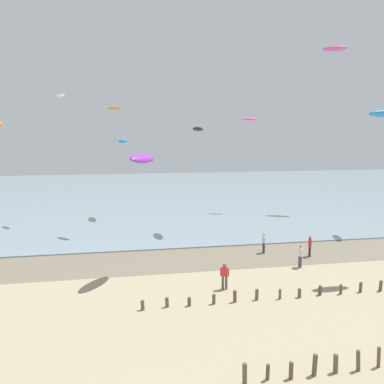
% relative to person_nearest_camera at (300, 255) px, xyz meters
% --- Properties ---
extents(wet_sand_strip, '(120.00, 6.16, 0.01)m').
position_rel_person_nearest_camera_xyz_m(wet_sand_strip, '(-10.47, 3.46, -0.91)').
color(wet_sand_strip, '#7A6D59').
rests_on(wet_sand_strip, ground).
extents(sea, '(160.00, 70.00, 0.10)m').
position_rel_person_nearest_camera_xyz_m(sea, '(-10.47, 41.53, -0.87)').
color(sea, '#7F939E').
rests_on(sea, ground).
extents(groyne_near, '(10.05, 0.36, 0.91)m').
position_rel_person_nearest_camera_xyz_m(groyne_near, '(-3.74, -12.91, -0.52)').
color(groyne_near, brown).
rests_on(groyne_near, ground).
extents(groyne_mid, '(20.56, 0.36, 0.73)m').
position_rel_person_nearest_camera_xyz_m(groyne_mid, '(-2.57, -5.23, -0.61)').
color(groyne_mid, brown).
rests_on(groyne_mid, ground).
extents(person_nearest_camera, '(0.22, 0.57, 1.71)m').
position_rel_person_nearest_camera_xyz_m(person_nearest_camera, '(0.00, 0.00, 0.00)').
color(person_nearest_camera, '#4C4C56').
rests_on(person_nearest_camera, ground).
extents(person_mid_beach, '(0.34, 0.54, 1.71)m').
position_rel_person_nearest_camera_xyz_m(person_mid_beach, '(1.98, 2.40, 0.00)').
color(person_mid_beach, '#232328').
rests_on(person_mid_beach, ground).
extents(person_right_flank, '(0.55, 0.32, 1.71)m').
position_rel_person_nearest_camera_xyz_m(person_right_flank, '(-6.67, -3.15, 0.00)').
color(person_right_flank, '#4C4C56').
rests_on(person_right_flank, ground).
extents(person_far_down_beach, '(0.27, 0.56, 1.71)m').
position_rel_person_nearest_camera_xyz_m(person_far_down_beach, '(-1.33, 4.04, 0.00)').
color(person_far_down_beach, '#383842').
rests_on(person_far_down_beach, ground).
extents(kite_aloft_0, '(2.12, 1.41, 0.50)m').
position_rel_person_nearest_camera_xyz_m(kite_aloft_0, '(3.60, 22.90, 10.90)').
color(kite_aloft_0, '#E54C99').
extents(kite_aloft_3, '(1.06, 2.69, 0.55)m').
position_rel_person_nearest_camera_xyz_m(kite_aloft_3, '(-5.20, 12.77, 9.46)').
color(kite_aloft_3, black).
extents(kite_aloft_5, '(2.60, 3.34, 0.90)m').
position_rel_person_nearest_camera_xyz_m(kite_aloft_5, '(-11.51, 0.67, 7.28)').
color(kite_aloft_5, purple).
extents(kite_aloft_7, '(1.69, 1.80, 0.38)m').
position_rel_person_nearest_camera_xyz_m(kite_aloft_7, '(-13.27, 13.90, 11.46)').
color(kite_aloft_7, orange).
extents(kite_aloft_9, '(1.46, 3.07, 0.66)m').
position_rel_person_nearest_camera_xyz_m(kite_aloft_9, '(-12.40, 21.72, 8.19)').
color(kite_aloft_9, '#2384D1').
extents(kite_aloft_10, '(1.58, 2.00, 0.44)m').
position_rel_person_nearest_camera_xyz_m(kite_aloft_10, '(-19.09, 20.04, 13.09)').
color(kite_aloft_10, white).
extents(kite_aloft_11, '(3.10, 2.23, 0.76)m').
position_rel_person_nearest_camera_xyz_m(kite_aloft_11, '(14.28, 21.78, 19.69)').
color(kite_aloft_11, '#E54C99').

